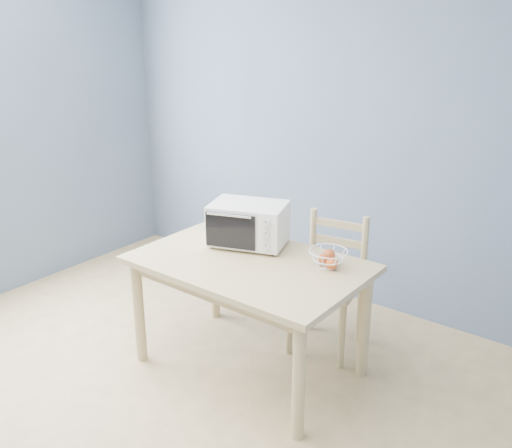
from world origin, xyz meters
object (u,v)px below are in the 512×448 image
Objects in this scene: toaster_oven at (245,223)px; fruit_basket at (329,258)px; dining_table at (249,276)px; dining_chair at (329,285)px.

fruit_basket is (0.62, 0.02, -0.09)m from toaster_oven.
fruit_basket is at bearing 26.66° from dining_table.
dining_chair is (0.44, 0.35, -0.44)m from toaster_oven.
dining_chair is at bearing 118.18° from fruit_basket.
fruit_basket is 0.30× the size of dining_chair.
toaster_oven reaches higher than dining_table.
fruit_basket is (0.43, 0.22, 0.16)m from dining_table.
toaster_oven is at bearing -178.29° from fruit_basket.
fruit_basket is at bearing -18.07° from toaster_oven.
dining_table is 5.08× the size of fruit_basket.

